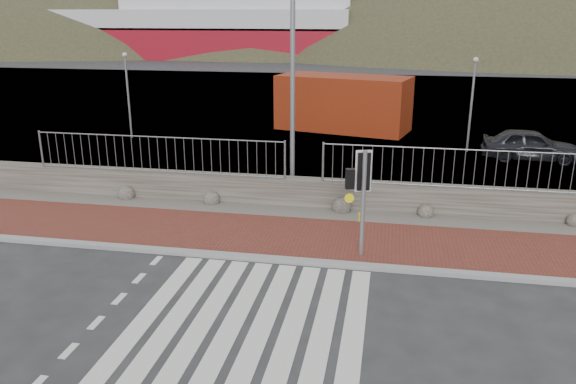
% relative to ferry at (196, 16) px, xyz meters
% --- Properties ---
extents(ground, '(220.00, 220.00, 0.00)m').
position_rel_ferry_xyz_m(ground, '(24.65, -67.90, -5.36)').
color(ground, '#28282B').
rests_on(ground, ground).
extents(sidewalk_far, '(40.00, 3.00, 0.08)m').
position_rel_ferry_xyz_m(sidewalk_far, '(24.65, -63.40, -5.32)').
color(sidewalk_far, brown).
rests_on(sidewalk_far, ground).
extents(kerb_far, '(40.00, 0.25, 0.12)m').
position_rel_ferry_xyz_m(kerb_far, '(24.65, -64.90, -5.31)').
color(kerb_far, gray).
rests_on(kerb_far, ground).
extents(zebra_crossing, '(4.62, 5.60, 0.01)m').
position_rel_ferry_xyz_m(zebra_crossing, '(24.65, -67.90, -5.36)').
color(zebra_crossing, silver).
rests_on(zebra_crossing, ground).
extents(gravel_strip, '(40.00, 1.50, 0.06)m').
position_rel_ferry_xyz_m(gravel_strip, '(24.65, -61.40, -5.33)').
color(gravel_strip, '#59544C').
rests_on(gravel_strip, ground).
extents(stone_wall, '(40.00, 0.60, 0.90)m').
position_rel_ferry_xyz_m(stone_wall, '(24.65, -60.60, -4.91)').
color(stone_wall, '#464139').
rests_on(stone_wall, ground).
extents(railing, '(18.07, 0.07, 1.22)m').
position_rel_ferry_xyz_m(railing, '(24.65, -60.75, -3.54)').
color(railing, gray).
rests_on(railing, stone_wall).
extents(quay, '(120.00, 40.00, 0.50)m').
position_rel_ferry_xyz_m(quay, '(24.65, -40.00, -5.36)').
color(quay, '#4C4C4F').
rests_on(quay, ground).
extents(water, '(220.00, 50.00, 0.05)m').
position_rel_ferry_xyz_m(water, '(24.65, -5.00, -5.36)').
color(water, '#3F4C54').
rests_on(water, ground).
extents(ferry, '(50.00, 16.00, 20.00)m').
position_rel_ferry_xyz_m(ferry, '(0.00, 0.00, 0.00)').
color(ferry, maroon).
rests_on(ferry, ground).
extents(hills_backdrop, '(254.00, 90.00, 100.00)m').
position_rel_ferry_xyz_m(hills_backdrop, '(31.40, 20.00, -28.42)').
color(hills_backdrop, '#2E3620').
rests_on(hills_backdrop, ground).
extents(traffic_signal_far, '(0.68, 0.36, 2.78)m').
position_rel_ferry_xyz_m(traffic_signal_far, '(26.64, -64.26, -3.35)').
color(traffic_signal_far, gray).
rests_on(traffic_signal_far, ground).
extents(streetlight, '(1.86, 0.69, 8.96)m').
position_rel_ferry_xyz_m(streetlight, '(24.27, -59.84, -0.32)').
color(streetlight, gray).
rests_on(streetlight, ground).
extents(shipping_container, '(7.21, 4.34, 2.80)m').
position_rel_ferry_xyz_m(shipping_container, '(24.74, -48.08, -3.96)').
color(shipping_container, maroon).
rests_on(shipping_container, ground).
extents(car_a, '(3.95, 1.80, 1.31)m').
position_rel_ferry_xyz_m(car_a, '(33.03, -53.07, -4.70)').
color(car_a, black).
rests_on(car_a, ground).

